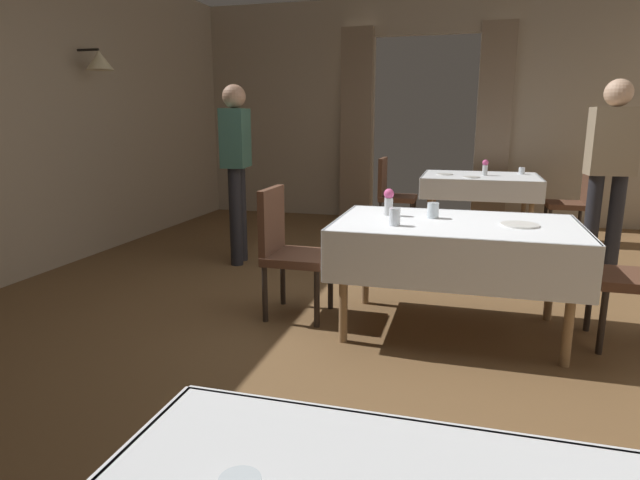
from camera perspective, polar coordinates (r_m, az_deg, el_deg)
ground at (r=3.84m, az=4.87°, el=-8.78°), size 10.08×10.08×0.00m
wall_back at (r=7.72m, az=11.01°, el=13.42°), size 6.40×0.27×3.00m
dining_table_mid at (r=3.62m, az=14.20°, el=0.35°), size 1.56×1.00×0.75m
dining_table_far at (r=6.69m, az=16.66°, el=5.90°), size 1.34×1.08×0.75m
chair_mid_left at (r=3.85m, az=-3.48°, el=-0.63°), size 0.44×0.44×0.93m
chair_far_right at (r=6.81m, az=25.49°, el=4.03°), size 0.44×0.44×0.93m
chair_far_left at (r=6.79m, az=7.62°, el=5.14°), size 0.45×0.44×0.93m
flower_vase_mid at (r=3.75m, az=7.32°, el=4.13°), size 0.07×0.07×0.19m
plate_mid_b at (r=3.60m, az=20.47°, el=1.53°), size 0.24×0.24×0.01m
glass_mid_c at (r=3.40m, az=7.95°, el=2.46°), size 0.07×0.07×0.11m
glass_mid_d at (r=3.70m, az=11.93°, el=3.10°), size 0.08×0.08×0.11m
flower_vase_far at (r=6.66m, az=17.16°, el=7.44°), size 0.07×0.07×0.19m
plate_far_b at (r=6.37m, az=15.82°, el=6.46°), size 0.18×0.18×0.01m
plate_far_c at (r=6.63m, az=13.13°, el=6.84°), size 0.19×0.19×0.01m
glass_far_d at (r=6.95m, az=20.67°, el=6.91°), size 0.07×0.07×0.08m
person_waiter_by_doorway at (r=5.26m, az=-8.91°, el=8.47°), size 0.27×0.39×1.72m
person_diner_standing_aside at (r=5.08m, az=28.47°, el=6.93°), size 0.38×0.25×1.72m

